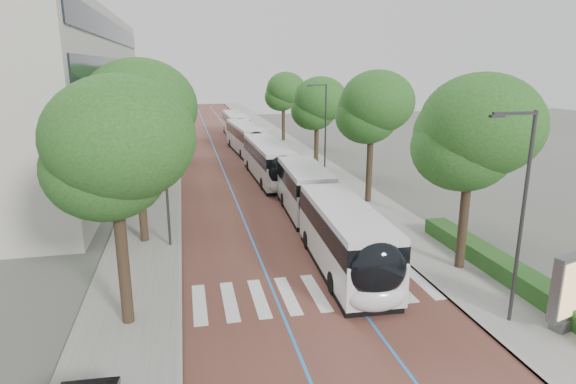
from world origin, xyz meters
The scene contains 21 objects.
ground centered at (0.00, 0.00, 0.00)m, with size 160.00×160.00×0.00m, color #51544C.
road centered at (0.00, 40.00, 0.01)m, with size 11.00×140.00×0.02m, color #553026.
sidewalk_left centered at (-7.50, 40.00, 0.06)m, with size 4.00×140.00×0.12m, color gray.
sidewalk_right centered at (7.50, 40.00, 0.06)m, with size 4.00×140.00×0.12m, color gray.
kerb_left centered at (-5.60, 40.00, 0.06)m, with size 0.20×140.00×0.14m, color gray.
kerb_right centered at (5.60, 40.00, 0.06)m, with size 0.20×140.00×0.14m, color gray.
zebra_crossing centered at (0.20, 1.00, 0.03)m, with size 10.55×3.60×0.01m.
lane_line_left centered at (-1.60, 40.00, 0.02)m, with size 0.12×126.00×0.01m, color blue.
lane_line_right centered at (1.60, 40.00, 0.02)m, with size 0.12×126.00×0.01m, color blue.
office_building centered at (-19.47, 28.00, 7.00)m, with size 18.11×40.00×14.00m.
hedge centered at (9.10, 0.00, 0.52)m, with size 1.20×14.00×0.80m, color #1D4417.
streetlight_near centered at (6.62, -3.00, 4.82)m, with size 1.82×0.20×8.00m.
streetlight_far centered at (6.62, 22.00, 4.82)m, with size 1.82×0.20×8.00m.
lamp_post_left centered at (-6.10, 8.00, 4.12)m, with size 0.14×0.14×8.00m, color #313134.
trees_left centered at (-7.50, 23.72, 6.67)m, with size 5.92×60.18×9.42m.
trees_right centered at (7.70, 20.42, 6.23)m, with size 5.48×47.20×8.76m.
lead_bus centered at (2.32, 6.85, 1.63)m, with size 3.35×18.49×3.20m.
bus_queued_0 centered at (1.95, 22.40, 1.62)m, with size 2.74×12.44×3.20m.
bus_queued_1 centered at (1.77, 36.07, 1.62)m, with size 3.22×12.52×3.20m.
bus_queued_2 centered at (2.04, 49.11, 1.62)m, with size 2.61×12.41×3.20m.
ad_panel centered at (8.18, -4.03, 1.66)m, with size 1.46×0.77×2.93m.
Camera 1 is at (-5.05, -17.44, 9.58)m, focal length 30.00 mm.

